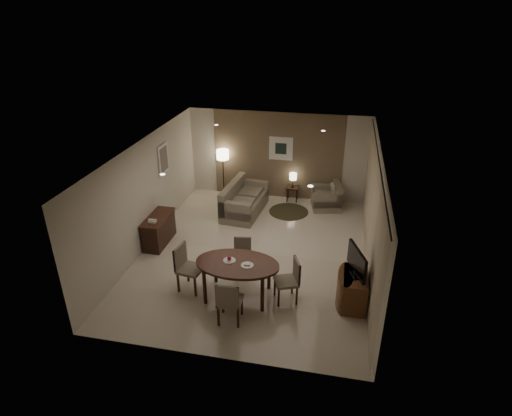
% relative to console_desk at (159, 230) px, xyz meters
% --- Properties ---
extents(room_shell, '(5.50, 7.00, 2.70)m').
position_rel_console_desk_xyz_m(room_shell, '(2.49, 0.40, 0.98)').
color(room_shell, beige).
rests_on(room_shell, ground).
extents(taupe_accent, '(3.96, 0.03, 2.70)m').
position_rel_console_desk_xyz_m(taupe_accent, '(2.49, 3.48, 0.98)').
color(taupe_accent, brown).
rests_on(taupe_accent, wall_back).
extents(curtain_wall, '(0.08, 6.70, 2.58)m').
position_rel_console_desk_xyz_m(curtain_wall, '(5.17, 0.00, 0.95)').
color(curtain_wall, beige).
rests_on(curtain_wall, wall_right).
extents(curtain_rod, '(0.03, 6.80, 0.03)m').
position_rel_console_desk_xyz_m(curtain_rod, '(5.17, 0.00, 2.27)').
color(curtain_rod, black).
rests_on(curtain_rod, wall_right).
extents(art_back_frame, '(0.72, 0.03, 0.72)m').
position_rel_console_desk_xyz_m(art_back_frame, '(2.59, 3.46, 1.23)').
color(art_back_frame, silver).
rests_on(art_back_frame, wall_back).
extents(art_back_canvas, '(0.34, 0.01, 0.34)m').
position_rel_console_desk_xyz_m(art_back_canvas, '(2.59, 3.44, 1.23)').
color(art_back_canvas, black).
rests_on(art_back_canvas, wall_back).
extents(art_left_frame, '(0.03, 0.60, 0.80)m').
position_rel_console_desk_xyz_m(art_left_frame, '(-0.23, 1.20, 1.48)').
color(art_left_frame, silver).
rests_on(art_left_frame, wall_left).
extents(art_left_canvas, '(0.01, 0.46, 0.64)m').
position_rel_console_desk_xyz_m(art_left_canvas, '(-0.21, 1.20, 1.48)').
color(art_left_canvas, gray).
rests_on(art_left_canvas, wall_left).
extents(downlight_nl, '(0.10, 0.10, 0.01)m').
position_rel_console_desk_xyz_m(downlight_nl, '(1.09, -1.80, 2.31)').
color(downlight_nl, white).
rests_on(downlight_nl, ceiling).
extents(downlight_nr, '(0.10, 0.10, 0.01)m').
position_rel_console_desk_xyz_m(downlight_nr, '(3.89, -1.80, 2.31)').
color(downlight_nr, white).
rests_on(downlight_nr, ceiling).
extents(downlight_fl, '(0.10, 0.10, 0.01)m').
position_rel_console_desk_xyz_m(downlight_fl, '(1.09, 1.80, 2.31)').
color(downlight_fl, white).
rests_on(downlight_fl, ceiling).
extents(downlight_fr, '(0.10, 0.10, 0.01)m').
position_rel_console_desk_xyz_m(downlight_fr, '(3.89, 1.80, 2.31)').
color(downlight_fr, white).
rests_on(downlight_fr, ceiling).
extents(console_desk, '(0.48, 1.20, 0.75)m').
position_rel_console_desk_xyz_m(console_desk, '(0.00, 0.00, 0.00)').
color(console_desk, '#4A2917').
rests_on(console_desk, floor).
extents(telephone, '(0.20, 0.14, 0.09)m').
position_rel_console_desk_xyz_m(telephone, '(0.00, -0.30, 0.43)').
color(telephone, white).
rests_on(telephone, console_desk).
extents(tv_cabinet, '(0.48, 0.90, 0.70)m').
position_rel_console_desk_xyz_m(tv_cabinet, '(4.89, -1.50, -0.03)').
color(tv_cabinet, brown).
rests_on(tv_cabinet, floor).
extents(flat_tv, '(0.36, 0.85, 0.60)m').
position_rel_console_desk_xyz_m(flat_tv, '(4.87, -1.50, 0.65)').
color(flat_tv, black).
rests_on(flat_tv, tv_cabinet).
extents(dining_table, '(1.74, 1.09, 0.82)m').
position_rel_console_desk_xyz_m(dining_table, '(2.49, -1.72, 0.03)').
color(dining_table, '#4A2917').
rests_on(dining_table, floor).
extents(chair_near, '(0.48, 0.48, 0.96)m').
position_rel_console_desk_xyz_m(chair_near, '(2.53, -2.50, 0.10)').
color(chair_near, gray).
rests_on(chair_near, floor).
extents(chair_far, '(0.47, 0.47, 0.84)m').
position_rel_console_desk_xyz_m(chair_far, '(2.40, -0.90, 0.05)').
color(chair_far, gray).
rests_on(chair_far, floor).
extents(chair_left, '(0.57, 0.57, 1.02)m').
position_rel_console_desk_xyz_m(chair_left, '(1.45, -1.68, 0.14)').
color(chair_left, gray).
rests_on(chair_left, floor).
extents(chair_right, '(0.59, 0.59, 0.95)m').
position_rel_console_desk_xyz_m(chair_right, '(3.50, -1.66, 0.10)').
color(chair_right, gray).
rests_on(chair_right, floor).
extents(plate_a, '(0.26, 0.26, 0.02)m').
position_rel_console_desk_xyz_m(plate_a, '(2.31, -1.67, 0.45)').
color(plate_a, white).
rests_on(plate_a, dining_table).
extents(plate_b, '(0.26, 0.26, 0.02)m').
position_rel_console_desk_xyz_m(plate_b, '(2.71, -1.77, 0.45)').
color(plate_b, white).
rests_on(plate_b, dining_table).
extents(fruit_apple, '(0.09, 0.09, 0.09)m').
position_rel_console_desk_xyz_m(fruit_apple, '(2.31, -1.67, 0.50)').
color(fruit_apple, '#B51442').
rests_on(fruit_apple, plate_a).
extents(napkin, '(0.12, 0.08, 0.03)m').
position_rel_console_desk_xyz_m(napkin, '(2.71, -1.77, 0.47)').
color(napkin, white).
rests_on(napkin, plate_b).
extents(round_rug, '(1.16, 1.16, 0.01)m').
position_rel_console_desk_xyz_m(round_rug, '(3.02, 2.44, -0.37)').
color(round_rug, '#3C3921').
rests_on(round_rug, floor).
extents(sofa, '(1.95, 1.11, 0.88)m').
position_rel_console_desk_xyz_m(sofa, '(1.75, 2.16, 0.06)').
color(sofa, gray).
rests_on(sofa, floor).
extents(armchair, '(0.97, 1.01, 0.77)m').
position_rel_console_desk_xyz_m(armchair, '(4.07, 2.97, 0.01)').
color(armchair, gray).
rests_on(armchair, floor).
extents(side_table, '(0.36, 0.36, 0.46)m').
position_rel_console_desk_xyz_m(side_table, '(3.02, 3.25, -0.15)').
color(side_table, '#331A11').
rests_on(side_table, floor).
extents(table_lamp, '(0.22, 0.22, 0.50)m').
position_rel_console_desk_xyz_m(table_lamp, '(3.02, 3.25, 0.33)').
color(table_lamp, '#FFEAC1').
rests_on(table_lamp, side_table).
extents(floor_lamp, '(0.38, 0.38, 1.49)m').
position_rel_console_desk_xyz_m(floor_lamp, '(0.81, 3.26, 0.37)').
color(floor_lamp, '#FFE5B7').
rests_on(floor_lamp, floor).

